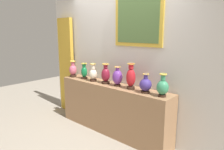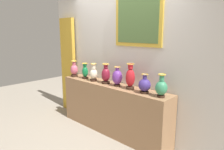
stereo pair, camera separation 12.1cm
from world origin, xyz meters
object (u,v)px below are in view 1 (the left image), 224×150
vase_emerald (84,72)px  vase_crimson (131,78)px  vase_rose (73,70)px  vase_ivory (93,74)px  vase_indigo (146,85)px  vase_violet (117,77)px  vase_jade (163,87)px  vase_burgundy (106,75)px

vase_emerald → vase_crimson: bearing=-0.0°
vase_rose → vase_ivory: 0.59m
vase_emerald → vase_indigo: (1.45, -0.02, -0.02)m
vase_ivory → vase_indigo: bearing=-0.1°
vase_crimson → vase_indigo: vase_crimson is taller
vase_violet → vase_indigo: bearing=-2.6°
vase_ivory → vase_violet: bearing=2.3°
vase_jade → vase_burgundy: bearing=178.7°
vase_violet → vase_indigo: 0.59m
vase_ivory → vase_crimson: 0.87m
vase_burgundy → vase_emerald: bearing=-179.9°
vase_burgundy → vase_violet: (0.28, 0.00, -0.00)m
vase_ivory → vase_crimson: (0.87, 0.02, 0.05)m
vase_ivory → vase_burgundy: (0.31, 0.02, 0.02)m
vase_violet → vase_crimson: vase_crimson is taller
vase_rose → vase_jade: (2.05, 0.01, -0.00)m
vase_rose → vase_crimson: bearing=1.4°
vase_violet → vase_rose: bearing=-178.2°
vase_indigo → vase_jade: vase_jade is taller
vase_emerald → vase_indigo: size_ratio=1.05×
vase_indigo → vase_crimson: bearing=175.4°
vase_ivory → vase_rose: bearing=-178.6°
vase_violet → vase_indigo: (0.58, -0.03, -0.03)m
vase_rose → vase_ivory: (0.59, 0.01, -0.01)m
vase_crimson → vase_jade: (0.59, -0.03, -0.05)m
vase_rose → vase_violet: size_ratio=0.98×
vase_emerald → vase_violet: bearing=0.1°
vase_emerald → vase_burgundy: (0.59, 0.00, 0.01)m
vase_rose → vase_indigo: vase_rose is taller
vase_indigo → vase_jade: bearing=-0.3°
vase_ivory → vase_indigo: vase_ivory is taller
vase_ivory → vase_burgundy: 0.31m
vase_emerald → vase_jade: (1.74, -0.03, -0.00)m
vase_rose → vase_violet: (1.18, 0.04, 0.01)m
vase_indigo → vase_rose: bearing=-179.6°
vase_emerald → vase_crimson: vase_crimson is taller
vase_rose → vase_violet: 1.18m
vase_rose → vase_jade: vase_jade is taller
vase_crimson → vase_jade: vase_crimson is taller
vase_rose → vase_crimson: size_ratio=0.79×
vase_jade → vase_indigo: bearing=179.7°
vase_burgundy → vase_violet: bearing=0.3°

